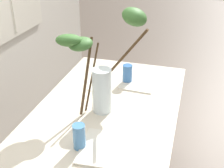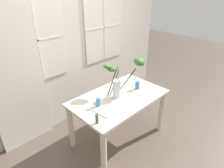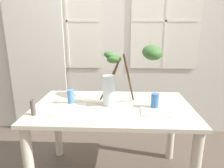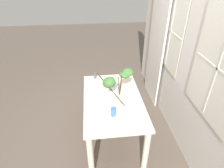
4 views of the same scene
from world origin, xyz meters
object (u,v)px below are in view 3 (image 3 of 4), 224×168
(plate_square_right, at_px, (155,111))
(pillar_candle, at_px, (33,108))
(vase_with_branches, at_px, (121,72))
(drinking_glass_blue_right, at_px, (155,101))
(dining_table, at_px, (112,120))
(plate_square_left, at_px, (70,109))
(drinking_glass_blue_left, at_px, (71,97))

(plate_square_right, bearing_deg, pillar_candle, -173.62)
(vase_with_branches, distance_m, drinking_glass_blue_right, 0.38)
(dining_table, height_order, plate_square_right, plate_square_right)
(vase_with_branches, xyz_separation_m, drinking_glass_blue_right, (0.29, -0.08, -0.24))
(plate_square_left, bearing_deg, drinking_glass_blue_right, 6.21)
(dining_table, xyz_separation_m, plate_square_left, (-0.36, -0.12, 0.15))
(vase_with_branches, bearing_deg, plate_square_right, -29.43)
(dining_table, relative_size, drinking_glass_blue_right, 10.80)
(pillar_candle, bearing_deg, plate_square_right, 6.38)
(dining_table, distance_m, plate_square_right, 0.40)
(vase_with_branches, height_order, plate_square_left, vase_with_branches)
(plate_square_left, relative_size, pillar_candle, 2.00)
(drinking_glass_blue_right, distance_m, plate_square_left, 0.73)
(drinking_glass_blue_right, bearing_deg, plate_square_left, -173.79)
(drinking_glass_blue_right, distance_m, pillar_candle, 1.00)
(plate_square_left, distance_m, pillar_candle, 0.29)
(pillar_candle, bearing_deg, plate_square_left, 23.47)
(dining_table, distance_m, plate_square_left, 0.40)
(vase_with_branches, bearing_deg, drinking_glass_blue_right, -14.55)
(drinking_glass_blue_right, height_order, plate_square_left, drinking_glass_blue_right)
(vase_with_branches, bearing_deg, drinking_glass_blue_left, -178.10)
(dining_table, height_order, drinking_glass_blue_left, drinking_glass_blue_left)
(vase_with_branches, bearing_deg, plate_square_left, -160.19)
(vase_with_branches, xyz_separation_m, drinking_glass_blue_left, (-0.45, -0.01, -0.23))
(vase_with_branches, height_order, plate_square_right, vase_with_branches)
(vase_with_branches, relative_size, pillar_candle, 4.23)
(dining_table, bearing_deg, plate_square_right, -18.65)
(dining_table, xyz_separation_m, drinking_glass_blue_right, (0.37, -0.04, 0.21))
(pillar_candle, bearing_deg, dining_table, 20.37)
(dining_table, relative_size, pillar_candle, 10.35)
(dining_table, bearing_deg, vase_with_branches, 27.81)
(vase_with_branches, xyz_separation_m, pillar_candle, (-0.69, -0.27, -0.24))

